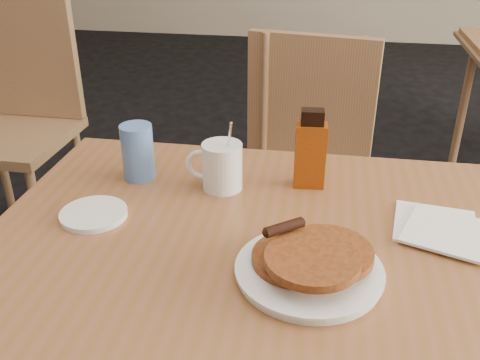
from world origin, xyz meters
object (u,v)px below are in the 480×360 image
chair_wall_extra (16,101)px  syrup_bottle (310,151)px  coffee_mug (221,165)px  main_table (285,252)px  blue_tumbler (138,152)px  pancake_plate (310,264)px  chair_main_far (306,158)px

chair_wall_extra → syrup_bottle: chair_wall_extra is taller
coffee_mug → chair_wall_extra: bearing=141.2°
main_table → syrup_bottle: bearing=81.8°
blue_tumbler → coffee_mug: bearing=-5.1°
chair_wall_extra → coffee_mug: chair_wall_extra is taller
syrup_bottle → chair_wall_extra: bearing=142.5°
main_table → blue_tumbler: 0.42m
main_table → blue_tumbler: (-0.36, 0.19, 0.11)m
main_table → syrup_bottle: syrup_bottle is taller
main_table → pancake_plate: 0.15m
chair_main_far → coffee_mug: 0.64m
chair_wall_extra → pancake_plate: chair_wall_extra is taller
syrup_bottle → coffee_mug: bearing=-171.7°
main_table → chair_wall_extra: bearing=140.1°
coffee_mug → chair_main_far: bearing=73.8°
syrup_bottle → blue_tumbler: 0.40m
chair_wall_extra → pancake_plate: size_ratio=3.98×
main_table → chair_wall_extra: (-1.18, 0.99, -0.09)m
chair_main_far → chair_wall_extra: size_ratio=0.93×
pancake_plate → syrup_bottle: size_ratio=1.41×
chair_wall_extra → blue_tumbler: chair_wall_extra is taller
pancake_plate → chair_wall_extra: bearing=138.1°
coffee_mug → blue_tumbler: 0.20m
chair_wall_extra → syrup_bottle: bearing=-31.8°
syrup_bottle → chair_main_far: bearing=88.1°
coffee_mug → blue_tumbler: coffee_mug is taller
pancake_plate → main_table: bearing=113.7°
chair_wall_extra → coffee_mug: bearing=-38.1°
syrup_bottle → blue_tumbler: syrup_bottle is taller
pancake_plate → blue_tumbler: size_ratio=1.98×
chair_wall_extra → blue_tumbler: (0.82, -0.80, 0.20)m
chair_main_far → pancake_plate: bearing=-76.8°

